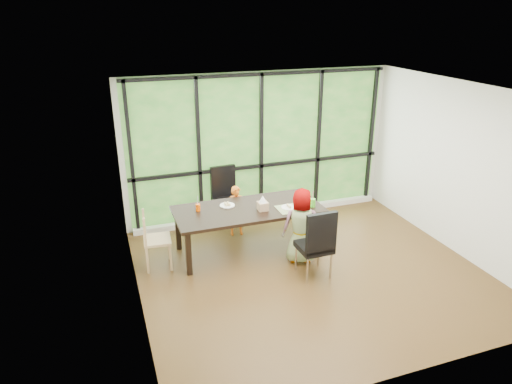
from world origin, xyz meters
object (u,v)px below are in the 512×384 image
dining_table (248,229)px  chair_end_beech (157,240)px  green_cup (313,203)px  chair_interior_leather (314,242)px  orange_cup (198,208)px  chair_window_leather (227,198)px  plate_near (289,207)px  tissue_box (263,206)px  plate_far (227,205)px  child_toddler (237,211)px  child_older (303,226)px

dining_table → chair_end_beech: bearing=-179.2°
green_cup → dining_table: bearing=163.7°
chair_interior_leather → orange_cup: 1.89m
dining_table → chair_interior_leather: 1.24m
dining_table → chair_window_leather: 1.04m
dining_table → green_cup: green_cup is taller
chair_interior_leather → plate_near: 0.86m
chair_window_leather → tissue_box: size_ratio=6.97×
chair_interior_leather → plate_near: size_ratio=4.41×
green_cup → tissue_box: green_cup is taller
chair_end_beech → tissue_box: chair_end_beech is taller
orange_cup → plate_near: bearing=-14.8°
chair_interior_leather → green_cup: bearing=-114.4°
chair_window_leather → plate_far: 0.88m
child_toddler → chair_end_beech: bearing=-149.9°
dining_table → plate_far: 0.52m
child_toddler → chair_interior_leather: bearing=-61.7°
child_older → green_cup: bearing=-117.8°
plate_far → green_cup: (1.28, -0.49, 0.06)m
child_older → chair_interior_leather: bearing=105.8°
chair_end_beech → plate_near: bearing=-89.9°
dining_table → green_cup: 1.12m
chair_window_leather → plate_far: bearing=-109.3°
dining_table → child_older: bearing=-40.2°
orange_cup → green_cup: green_cup is taller
green_cup → tissue_box: (-0.79, 0.15, -0.00)m
dining_table → plate_near: 0.75m
chair_interior_leather → green_cup: size_ratio=7.94×
child_older → plate_far: child_older is taller
dining_table → chair_interior_leather: bearing=-57.0°
tissue_box → chair_end_beech: bearing=175.7°
child_toddler → orange_cup: 0.97m
child_toddler → child_older: 1.39m
child_older → plate_near: (-0.07, 0.38, 0.16)m
chair_window_leather → child_toddler: chair_window_leather is taller
tissue_box → orange_cup: bearing=162.6°
chair_end_beech → chair_window_leather: bearing=-48.0°
dining_table → green_cup: bearing=-16.3°
chair_window_leather → child_older: (0.74, -1.61, 0.06)m
plate_far → tissue_box: size_ratio=1.56×
chair_interior_leather → chair_end_beech: size_ratio=1.20×
green_cup → tissue_box: size_ratio=0.88×
plate_near → orange_cup: 1.43m
plate_far → green_cup: 1.37m
dining_table → orange_cup: orange_cup is taller
dining_table → tissue_box: size_ratio=15.04×
chair_end_beech → child_older: (2.14, -0.56, 0.15)m
chair_window_leather → orange_cup: chair_window_leather is taller
child_toddler → dining_table: bearing=-83.8°
child_older → chair_window_leather: bearing=-46.9°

